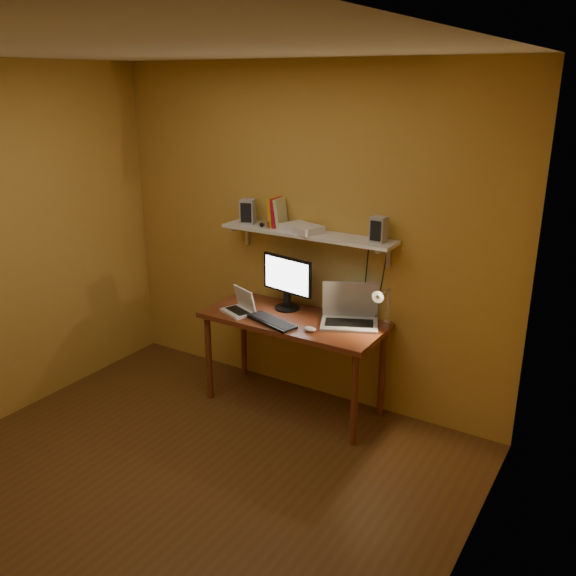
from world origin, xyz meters
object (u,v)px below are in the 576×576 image
Objects in this scene: desk at (293,328)px; shelf_camera at (263,225)px; keyboard at (272,322)px; wall_shelf at (307,234)px; mouse at (310,329)px; netbook at (241,306)px; speaker_left at (248,211)px; speaker_right at (379,230)px; desk_lamp at (382,303)px; router at (302,228)px; laptop at (350,313)px; monitor at (287,280)px.

shelf_camera is at bearing 159.75° from desk.
shelf_camera reaches higher than keyboard.
wall_shelf is 0.73m from mouse.
netbook is at bearing -164.65° from desk.
wall_shelf is at bearing 59.32° from netbook.
speaker_left is (-0.45, 0.37, 0.71)m from keyboard.
speaker_right is at bearing 40.95° from mouse.
shelf_camera reaches higher than mouse.
desk_lamp is (1.07, 0.24, 0.16)m from netbook.
router is (-0.28, 0.35, 0.63)m from mouse.
speaker_left is 0.50m from router.
shelf_camera is at bearing -37.16° from speaker_left.
router is at bearing 174.97° from desk_lamp.
desk is at bearing 37.69° from netbook.
laptop is 0.85m from netbook.
monitor is at bearing 178.92° from desk_lamp.
monitor is at bearing 154.91° from laptop.
router is at bearing 122.92° from mouse.
wall_shelf is 4.62× the size of netbook.
laptop is 0.73m from router.
desk_lamp is 0.83m from router.
monitor is at bearing -159.60° from wall_shelf.
wall_shelf is 2.82× the size of laptop.
speaker_left is at bearing 158.12° from keyboard.
mouse is at bearing -29.04° from monitor.
router is (0.37, 0.30, 0.60)m from netbook.
shelf_camera is (-0.75, -0.00, 0.57)m from laptop.
netbook is 3.26× the size of shelf_camera.
speaker_left reaches higher than laptop.
shelf_camera is (-0.35, 0.13, 0.74)m from desk.
keyboard is at bearing 176.91° from mouse.
speaker_left is 1.11m from speaker_right.
laptop reaches higher than mouse.
keyboard is at bearing -56.60° from speaker_left.
laptop reaches higher than desk.
speaker_left reaches higher than netbook.
speaker_left is at bearing 179.03° from router.
monitor is at bearing 66.12° from netbook.
netbook is (-0.26, -0.25, -0.18)m from monitor.
router is at bearing 148.77° from laptop.
speaker_right is at bearing 18.67° from desk.
monitor is 0.46m from shelf_camera.
router reaches higher than monitor.
wall_shelf is 7.75× the size of speaker_right.
speaker_left is (-0.54, 0.20, 0.81)m from desk.
speaker_left is (-0.39, 0.05, 0.49)m from monitor.
speaker_right is at bearing 39.65° from netbook.
keyboard is 2.35× the size of speaker_right.
monitor is 0.57m from laptop.
desk is 0.22m from keyboard.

